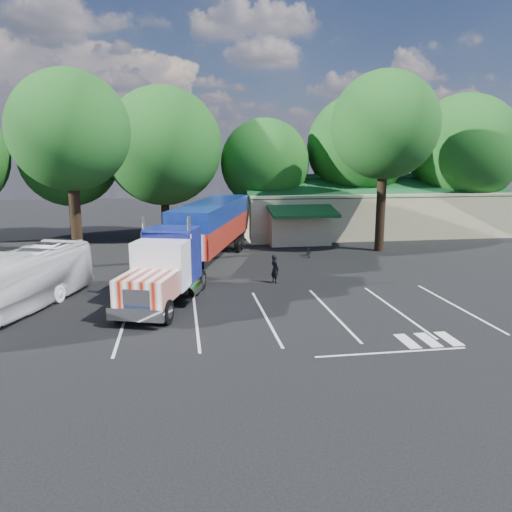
{
  "coord_description": "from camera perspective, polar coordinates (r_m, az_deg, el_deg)",
  "views": [
    {
      "loc": [
        -3.81,
        -27.79,
        7.37
      ],
      "look_at": [
        0.21,
        -1.81,
        2.0
      ],
      "focal_mm": 35.0,
      "sensor_mm": 36.0,
      "label": 1
    }
  ],
  "objects": [
    {
      "name": "event_hall",
      "position": [
        49.13,
        12.24,
        5.25
      ],
      "size": [
        24.2,
        14.12,
        5.55
      ],
      "color": "#B5AF86",
      "rests_on": "ground"
    },
    {
      "name": "bicycle",
      "position": [
        36.78,
        6.04,
        0.58
      ],
      "size": [
        0.75,
        1.64,
        0.83
      ],
      "primitive_type": "imported",
      "rotation": [
        0.0,
        0.0,
        -0.13
      ],
      "color": "black",
      "rests_on": "ground"
    },
    {
      "name": "tree_row_f",
      "position": [
        52.03,
        22.67,
        11.13
      ],
      "size": [
        10.4,
        10.4,
        13.0
      ],
      "color": "black",
      "rests_on": "ground"
    },
    {
      "name": "tour_bus",
      "position": [
        25.94,
        -26.27,
        -2.83
      ],
      "size": [
        5.98,
        10.71,
        2.93
      ],
      "primitive_type": "imported",
      "rotation": [
        0.0,
        0.0,
        -0.36
      ],
      "color": "silver",
      "rests_on": "ground"
    },
    {
      "name": "semi_truck",
      "position": [
        32.07,
        -6.11,
        2.69
      ],
      "size": [
        8.72,
        20.63,
        4.37
      ],
      "rotation": [
        0.0,
        0.0,
        -0.31
      ],
      "color": "black",
      "rests_on": "ground"
    },
    {
      "name": "tree_near_right",
      "position": [
        39.44,
        14.52,
        14.23
      ],
      "size": [
        8.0,
        8.0,
        13.5
      ],
      "color": "black",
      "rests_on": "ground"
    },
    {
      "name": "ground",
      "position": [
        29.0,
        -0.96,
        -3.18
      ],
      "size": [
        120.0,
        120.0,
        0.0
      ],
      "primitive_type": "plane",
      "color": "black",
      "rests_on": "ground"
    },
    {
      "name": "tree_row_b",
      "position": [
        46.51,
        -20.55,
        10.53
      ],
      "size": [
        8.4,
        8.4,
        11.35
      ],
      "color": "black",
      "rests_on": "ground"
    },
    {
      "name": "woman",
      "position": [
        29.05,
        2.17,
        -1.46
      ],
      "size": [
        0.62,
        0.72,
        1.67
      ],
      "primitive_type": "imported",
      "rotation": [
        0.0,
        0.0,
        2.0
      ],
      "color": "black",
      "rests_on": "ground"
    },
    {
      "name": "tree_row_d",
      "position": [
        45.96,
        1.01,
        10.56
      ],
      "size": [
        8.0,
        8.0,
        10.6
      ],
      "color": "black",
      "rests_on": "ground"
    },
    {
      "name": "tree_near_left",
      "position": [
        34.48,
        -20.54,
        13.23
      ],
      "size": [
        7.6,
        7.6,
        12.65
      ],
      "color": "black",
      "rests_on": "ground"
    },
    {
      "name": "silver_sedan",
      "position": [
        44.72,
        10.18,
        2.76
      ],
      "size": [
        4.18,
        1.47,
        1.37
      ],
      "primitive_type": "imported",
      "rotation": [
        0.0,
        0.0,
        1.57
      ],
      "color": "#A8ABB0",
      "rests_on": "ground"
    },
    {
      "name": "tree_row_e",
      "position": [
        48.78,
        11.63,
        12.15
      ],
      "size": [
        9.6,
        9.6,
        12.9
      ],
      "color": "black",
      "rests_on": "ground"
    },
    {
      "name": "tree_row_c",
      "position": [
        44.01,
        -10.58,
        12.22
      ],
      "size": [
        10.0,
        10.0,
        13.05
      ],
      "color": "black",
      "rests_on": "ground"
    }
  ]
}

